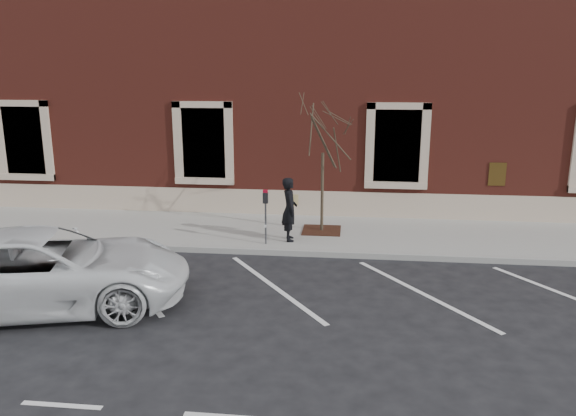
# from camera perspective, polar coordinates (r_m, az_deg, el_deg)

# --- Properties ---
(ground) EXTENTS (120.00, 120.00, 0.00)m
(ground) POSITION_cam_1_polar(r_m,az_deg,el_deg) (14.56, -0.27, -4.77)
(ground) COLOR #28282B
(ground) RESTS_ON ground
(sidewalk_near) EXTENTS (40.00, 3.50, 0.15)m
(sidewalk_near) POSITION_cam_1_polar(r_m,az_deg,el_deg) (16.20, 0.46, -2.54)
(sidewalk_near) COLOR #9D9D94
(sidewalk_near) RESTS_ON ground
(curb_near) EXTENTS (40.00, 0.12, 0.15)m
(curb_near) POSITION_cam_1_polar(r_m,az_deg,el_deg) (14.49, -0.29, -4.56)
(curb_near) COLOR #9E9E99
(curb_near) RESTS_ON ground
(parking_stripes) EXTENTS (28.00, 4.40, 0.01)m
(parking_stripes) POSITION_cam_1_polar(r_m,az_deg,el_deg) (12.52, -1.46, -7.99)
(parking_stripes) COLOR silver
(parking_stripes) RESTS_ON ground
(building_civic) EXTENTS (40.00, 8.62, 8.00)m
(building_civic) POSITION_cam_1_polar(r_m,az_deg,el_deg) (21.50, 2.20, 12.16)
(building_civic) COLOR maroon
(building_civic) RESTS_ON ground
(man) EXTENTS (0.53, 0.70, 1.73)m
(man) POSITION_cam_1_polar(r_m,az_deg,el_deg) (15.05, 0.15, -0.12)
(man) COLOR black
(man) RESTS_ON sidewalk_near
(parking_meter) EXTENTS (0.13, 0.10, 1.47)m
(parking_meter) POSITION_cam_1_polar(r_m,az_deg,el_deg) (14.69, -2.30, 0.14)
(parking_meter) COLOR #595B60
(parking_meter) RESTS_ON sidewalk_near
(tree_grate) EXTENTS (1.09, 1.09, 0.03)m
(tree_grate) POSITION_cam_1_polar(r_m,az_deg,el_deg) (16.16, 3.43, -2.27)
(tree_grate) COLOR #3B1D12
(tree_grate) RESTS_ON sidewalk_near
(sapling) EXTENTS (2.46, 2.46, 4.10)m
(sapling) POSITION_cam_1_polar(r_m,az_deg,el_deg) (15.61, 3.59, 7.84)
(sapling) COLOR #433629
(sapling) RESTS_ON sidewalk_near
(white_truck) EXTENTS (6.20, 4.07, 1.58)m
(white_truck) POSITION_cam_1_polar(r_m,az_deg,el_deg) (12.25, -23.52, -5.76)
(white_truck) COLOR silver
(white_truck) RESTS_ON ground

